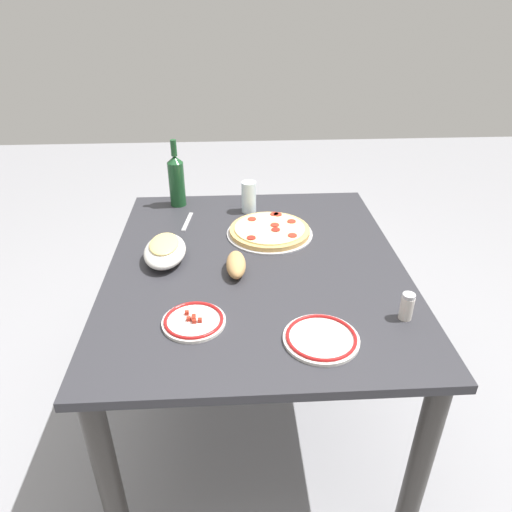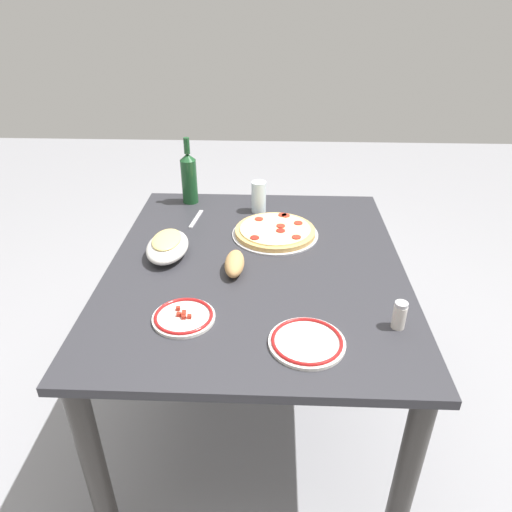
{
  "view_description": "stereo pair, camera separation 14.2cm",
  "coord_description": "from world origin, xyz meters",
  "px_view_note": "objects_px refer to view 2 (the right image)",
  "views": [
    {
      "loc": [
        -1.45,
        0.08,
        1.63
      ],
      "look_at": [
        0.0,
        0.0,
        0.78
      ],
      "focal_mm": 33.14,
      "sensor_mm": 36.0,
      "label": 1
    },
    {
      "loc": [
        -1.45,
        -0.06,
        1.63
      ],
      "look_at": [
        0.0,
        0.0,
        0.78
      ],
      "focal_mm": 33.14,
      "sensor_mm": 36.0,
      "label": 2
    }
  ],
  "objects_px": {
    "bread_loaf": "(235,263)",
    "spice_shaker": "(399,315)",
    "side_plate_near": "(307,342)",
    "pepperoni_pizza": "(275,231)",
    "wine_bottle": "(189,177)",
    "baked_pasta_dish": "(167,245)",
    "side_plate_far": "(184,317)",
    "dining_table": "(256,289)",
    "water_glass": "(259,197)"
  },
  "relations": [
    {
      "from": "baked_pasta_dish",
      "to": "side_plate_far",
      "type": "bearing_deg",
      "value": -161.92
    },
    {
      "from": "dining_table",
      "to": "baked_pasta_dish",
      "type": "bearing_deg",
      "value": 82.07
    },
    {
      "from": "wine_bottle",
      "to": "side_plate_far",
      "type": "xyz_separation_m",
      "value": [
        -0.87,
        -0.12,
        -0.11
      ]
    },
    {
      "from": "dining_table",
      "to": "wine_bottle",
      "type": "height_order",
      "value": "wine_bottle"
    },
    {
      "from": "side_plate_near",
      "to": "bread_loaf",
      "type": "height_order",
      "value": "bread_loaf"
    },
    {
      "from": "side_plate_near",
      "to": "wine_bottle",
      "type": "bearing_deg",
      "value": 26.54
    },
    {
      "from": "pepperoni_pizza",
      "to": "side_plate_far",
      "type": "relative_size",
      "value": 1.81
    },
    {
      "from": "wine_bottle",
      "to": "bread_loaf",
      "type": "bearing_deg",
      "value": -157.06
    },
    {
      "from": "baked_pasta_dish",
      "to": "pepperoni_pizza",
      "type": "bearing_deg",
      "value": -65.79
    },
    {
      "from": "water_glass",
      "to": "bread_loaf",
      "type": "xyz_separation_m",
      "value": [
        -0.5,
        0.07,
        -0.04
      ]
    },
    {
      "from": "pepperoni_pizza",
      "to": "side_plate_near",
      "type": "bearing_deg",
      "value": -171.98
    },
    {
      "from": "side_plate_far",
      "to": "dining_table",
      "type": "bearing_deg",
      "value": -31.5
    },
    {
      "from": "water_glass",
      "to": "bread_loaf",
      "type": "relative_size",
      "value": 0.85
    },
    {
      "from": "side_plate_far",
      "to": "spice_shaker",
      "type": "xyz_separation_m",
      "value": [
        -0.01,
        -0.63,
        0.03
      ]
    },
    {
      "from": "pepperoni_pizza",
      "to": "side_plate_near",
      "type": "height_order",
      "value": "pepperoni_pizza"
    },
    {
      "from": "dining_table",
      "to": "pepperoni_pizza",
      "type": "height_order",
      "value": "pepperoni_pizza"
    },
    {
      "from": "water_glass",
      "to": "dining_table",
      "type": "bearing_deg",
      "value": -179.22
    },
    {
      "from": "water_glass",
      "to": "bread_loaf",
      "type": "height_order",
      "value": "water_glass"
    },
    {
      "from": "bread_loaf",
      "to": "spice_shaker",
      "type": "xyz_separation_m",
      "value": [
        -0.29,
        -0.5,
        0.01
      ]
    },
    {
      "from": "spice_shaker",
      "to": "side_plate_near",
      "type": "bearing_deg",
      "value": 107.89
    },
    {
      "from": "dining_table",
      "to": "baked_pasta_dish",
      "type": "relative_size",
      "value": 5.22
    },
    {
      "from": "water_glass",
      "to": "spice_shaker",
      "type": "xyz_separation_m",
      "value": [
        -0.79,
        -0.44,
        -0.03
      ]
    },
    {
      "from": "pepperoni_pizza",
      "to": "bread_loaf",
      "type": "distance_m",
      "value": 0.31
    },
    {
      "from": "wine_bottle",
      "to": "bread_loaf",
      "type": "height_order",
      "value": "wine_bottle"
    },
    {
      "from": "side_plate_near",
      "to": "pepperoni_pizza",
      "type": "bearing_deg",
      "value": 8.02
    },
    {
      "from": "pepperoni_pizza",
      "to": "water_glass",
      "type": "height_order",
      "value": "water_glass"
    },
    {
      "from": "pepperoni_pizza",
      "to": "baked_pasta_dish",
      "type": "distance_m",
      "value": 0.43
    },
    {
      "from": "pepperoni_pizza",
      "to": "bread_loaf",
      "type": "xyz_separation_m",
      "value": [
        -0.28,
        0.14,
        0.02
      ]
    },
    {
      "from": "water_glass",
      "to": "baked_pasta_dish",
      "type": "bearing_deg",
      "value": 141.09
    },
    {
      "from": "pepperoni_pizza",
      "to": "baked_pasta_dish",
      "type": "xyz_separation_m",
      "value": [
        -0.18,
        0.4,
        0.03
      ]
    },
    {
      "from": "pepperoni_pizza",
      "to": "wine_bottle",
      "type": "relative_size",
      "value": 1.15
    },
    {
      "from": "pepperoni_pizza",
      "to": "water_glass",
      "type": "xyz_separation_m",
      "value": [
        0.22,
        0.07,
        0.05
      ]
    },
    {
      "from": "water_glass",
      "to": "bread_loaf",
      "type": "distance_m",
      "value": 0.51
    },
    {
      "from": "dining_table",
      "to": "water_glass",
      "type": "xyz_separation_m",
      "value": [
        0.44,
        0.01,
        0.18
      ]
    },
    {
      "from": "baked_pasta_dish",
      "to": "side_plate_near",
      "type": "height_order",
      "value": "baked_pasta_dish"
    },
    {
      "from": "dining_table",
      "to": "side_plate_far",
      "type": "xyz_separation_m",
      "value": [
        -0.33,
        0.2,
        0.12
      ]
    },
    {
      "from": "wine_bottle",
      "to": "side_plate_far",
      "type": "height_order",
      "value": "wine_bottle"
    },
    {
      "from": "baked_pasta_dish",
      "to": "spice_shaker",
      "type": "height_order",
      "value": "spice_shaker"
    },
    {
      "from": "dining_table",
      "to": "water_glass",
      "type": "height_order",
      "value": "water_glass"
    },
    {
      "from": "side_plate_near",
      "to": "bread_loaf",
      "type": "distance_m",
      "value": 0.44
    },
    {
      "from": "water_glass",
      "to": "wine_bottle",
      "type": "bearing_deg",
      "value": 74.28
    },
    {
      "from": "dining_table",
      "to": "spice_shaker",
      "type": "distance_m",
      "value": 0.57
    },
    {
      "from": "pepperoni_pizza",
      "to": "side_plate_far",
      "type": "xyz_separation_m",
      "value": [
        -0.56,
        0.27,
        -0.01
      ]
    },
    {
      "from": "dining_table",
      "to": "side_plate_near",
      "type": "distance_m",
      "value": 0.48
    },
    {
      "from": "water_glass",
      "to": "side_plate_near",
      "type": "height_order",
      "value": "water_glass"
    },
    {
      "from": "pepperoni_pizza",
      "to": "bread_loaf",
      "type": "height_order",
      "value": "bread_loaf"
    },
    {
      "from": "baked_pasta_dish",
      "to": "wine_bottle",
      "type": "xyz_separation_m",
      "value": [
        0.49,
        -0.01,
        0.08
      ]
    },
    {
      "from": "baked_pasta_dish",
      "to": "spice_shaker",
      "type": "bearing_deg",
      "value": -117.21
    },
    {
      "from": "baked_pasta_dish",
      "to": "side_plate_far",
      "type": "xyz_separation_m",
      "value": [
        -0.38,
        -0.12,
        -0.03
      ]
    },
    {
      "from": "dining_table",
      "to": "bread_loaf",
      "type": "xyz_separation_m",
      "value": [
        -0.06,
        0.07,
        0.14
      ]
    }
  ]
}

